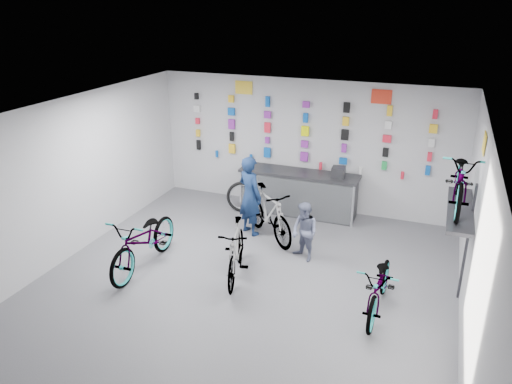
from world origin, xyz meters
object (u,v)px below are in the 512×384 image
at_px(counter, 298,193).
at_px(bike_center, 236,251).
at_px(bike_left, 144,241).
at_px(bike_service, 269,213).
at_px(customer, 305,232).
at_px(bike_right, 380,286).
at_px(clerk, 250,196).

bearing_deg(counter, bike_center, -94.23).
distance_m(bike_left, bike_service, 2.58).
xyz_separation_m(counter, bike_service, (-0.21, -1.43, 0.06)).
xyz_separation_m(bike_center, customer, (0.95, 1.05, 0.06)).
bearing_deg(counter, customer, -70.46).
bearing_deg(bike_right, clerk, 148.85).
distance_m(bike_center, bike_service, 1.66).
height_order(bike_left, bike_center, bike_left).
height_order(counter, bike_service, bike_service).
height_order(bike_service, customer, customer).
bearing_deg(bike_right, customer, 144.16).
bearing_deg(clerk, bike_left, 87.11).
height_order(bike_center, customer, customer).
relative_size(bike_service, customer, 1.61).
xyz_separation_m(bike_service, clerk, (-0.44, 0.09, 0.29)).
relative_size(bike_left, clerk, 1.24).
distance_m(bike_left, clerk, 2.41).
bearing_deg(bike_service, customer, -81.71).
height_order(bike_left, clerk, clerk).
relative_size(bike_left, bike_center, 1.22).
bearing_deg(bike_left, bike_center, 9.01).
xyz_separation_m(counter, bike_right, (2.29, -3.24, -0.03)).
bearing_deg(bike_right, bike_service, 145.76).
relative_size(bike_left, customer, 1.83).
xyz_separation_m(bike_left, bike_service, (1.70, 1.95, 0.00)).
distance_m(clerk, customer, 1.56).
bearing_deg(bike_service, bike_center, -139.26).
distance_m(bike_left, customer, 2.95).
relative_size(bike_left, bike_service, 1.14).
relative_size(counter, bike_center, 1.58).
distance_m(counter, bike_service, 1.44).
distance_m(bike_left, bike_center, 1.70).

